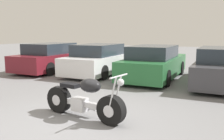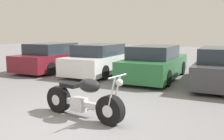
{
  "view_description": "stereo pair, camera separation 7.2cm",
  "coord_description": "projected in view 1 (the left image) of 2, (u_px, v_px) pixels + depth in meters",
  "views": [
    {
      "loc": [
        2.99,
        -4.25,
        1.91
      ],
      "look_at": [
        0.04,
        2.04,
        0.85
      ],
      "focal_mm": 40.0,
      "sensor_mm": 36.0,
      "label": 1
    },
    {
      "loc": [
        3.06,
        -4.22,
        1.91
      ],
      "look_at": [
        0.04,
        2.04,
        0.85
      ],
      "focal_mm": 40.0,
      "sensor_mm": 36.0,
      "label": 2
    }
  ],
  "objects": [
    {
      "name": "motorcycle",
      "position": [
        83.0,
        99.0,
        5.56
      ],
      "size": [
        2.14,
        0.77,
        1.06
      ],
      "color": "black",
      "rests_on": "ground_plane"
    },
    {
      "name": "parked_car_white",
      "position": [
        100.0,
        60.0,
        11.54
      ],
      "size": [
        1.87,
        4.54,
        1.37
      ],
      "color": "white",
      "rests_on": "ground_plane"
    },
    {
      "name": "parked_car_dark_grey",
      "position": [
        223.0,
        68.0,
        9.04
      ],
      "size": [
        1.87,
        4.54,
        1.37
      ],
      "color": "#3D3D42",
      "rests_on": "ground_plane"
    },
    {
      "name": "parked_car_maroon",
      "position": [
        53.0,
        58.0,
        12.5
      ],
      "size": [
        1.87,
        4.54,
        1.37
      ],
      "color": "maroon",
      "rests_on": "ground_plane"
    },
    {
      "name": "parked_car_green",
      "position": [
        154.0,
        63.0,
        10.29
      ],
      "size": [
        1.87,
        4.54,
        1.37
      ],
      "color": "#286B38",
      "rests_on": "ground_plane"
    },
    {
      "name": "ground_plane",
      "position": [
        70.0,
        122.0,
        5.35
      ],
      "size": [
        60.0,
        60.0,
        0.0
      ],
      "primitive_type": "plane",
      "color": "slate"
    }
  ]
}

